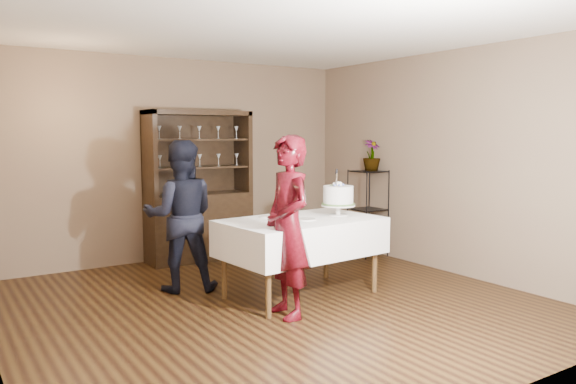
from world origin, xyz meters
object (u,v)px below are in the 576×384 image
man (180,216)px  plant_etagere (368,209)px  potted_plant (372,155)px  cake_table (301,237)px  cake (338,197)px  china_hutch (199,211)px  woman (288,227)px

man → plant_etagere: bearing=-153.3°
man → potted_plant: man is taller
cake_table → cake: cake is taller
china_hutch → man: china_hutch is taller
plant_etagere → woman: bearing=-146.1°
woman → cake: (0.96, 0.48, 0.17)m
china_hutch → potted_plant: (2.13, -1.06, 0.74)m
china_hutch → potted_plant: 2.49m
woman → man: 1.45m
cake_table → cake: (0.48, -0.01, 0.39)m
woman → man: (-0.50, 1.36, -0.03)m
potted_plant → plant_etagere: bearing=165.5°
china_hutch → man: (-0.78, -1.29, 0.15)m
woman → man: woman is taller
china_hutch → cake_table: size_ratio=1.18×
china_hutch → cake_table: china_hutch is taller
woman → potted_plant: 2.93m
man → cake: (1.46, -0.88, 0.20)m
plant_etagere → potted_plant: bearing=-14.5°
china_hutch → cake_table: 2.17m
woman → potted_plant: (2.41, 1.58, 0.55)m
man → cake: 1.72m
man → china_hutch: bearing=-99.4°
plant_etagere → cake_table: bearing=-149.6°
man → potted_plant: bearing=-153.6°
woman → potted_plant: size_ratio=3.97×
cake_table → woman: bearing=-134.8°
man → woman: bearing=132.2°
cake_table → man: 1.33m
potted_plant → cake: bearing=-142.7°
woman → cake: bearing=120.9°
china_hutch → cake: china_hutch is taller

